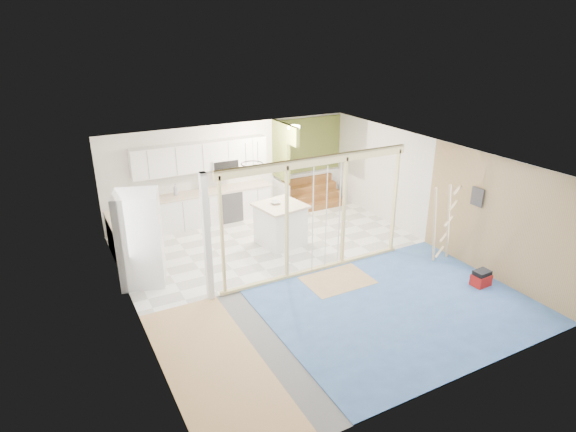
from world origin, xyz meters
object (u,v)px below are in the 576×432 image
toolbox (481,279)px  ladder (443,223)px  fridge (140,239)px  island (280,225)px

toolbox → ladder: ladder is taller
toolbox → fridge: bearing=147.8°
toolbox → ladder: 1.45m
fridge → toolbox: size_ratio=5.18×
toolbox → ladder: size_ratio=0.21×
island → fridge: bearing=175.9°
fridge → toolbox: fridge is taller
fridge → toolbox: bearing=-12.5°
island → ladder: size_ratio=0.66×
fridge → island: size_ratio=1.62×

